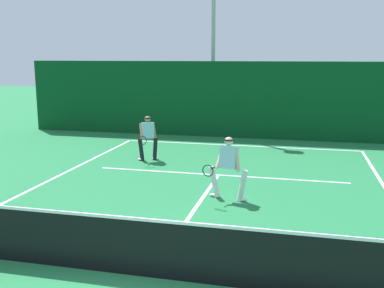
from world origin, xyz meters
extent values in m
plane|color=#247B44|center=(0.00, 0.00, 0.00)|extent=(80.00, 80.00, 0.00)
cube|color=white|center=(0.00, 11.11, 0.00)|extent=(9.27, 0.10, 0.01)
cube|color=white|center=(0.00, 6.50, 0.00)|extent=(7.56, 0.10, 0.01)
cube|color=white|center=(0.00, 3.20, 0.00)|extent=(0.10, 6.40, 0.01)
cube|color=black|center=(0.00, 0.00, 0.48)|extent=(9.99, 0.02, 0.95)
cube|color=white|center=(0.00, 0.00, 0.98)|extent=(9.99, 0.03, 0.05)
cylinder|color=silver|center=(1.00, 4.20, 0.40)|extent=(0.30, 0.20, 0.81)
cylinder|color=silver|center=(0.27, 4.39, 0.40)|extent=(0.36, 0.22, 0.80)
ellipsoid|color=white|center=(1.00, 4.20, 0.04)|extent=(0.28, 0.17, 0.09)
ellipsoid|color=white|center=(0.27, 4.39, 0.04)|extent=(0.28, 0.17, 0.09)
cube|color=#9EDBEA|center=(0.63, 4.30, 1.07)|extent=(0.48, 0.42, 0.59)
cylinder|color=beige|center=(0.85, 4.24, 1.05)|extent=(0.19, 0.13, 0.62)
cylinder|color=beige|center=(0.41, 4.35, 1.05)|extent=(0.20, 0.46, 0.53)
sphere|color=beige|center=(0.63, 4.30, 1.48)|extent=(0.21, 0.21, 0.21)
cylinder|color=black|center=(0.63, 4.30, 1.51)|extent=(0.28, 0.28, 0.04)
cylinder|color=black|center=(0.30, 4.12, 0.84)|extent=(0.09, 0.26, 0.03)
torus|color=black|center=(0.22, 3.79, 0.84)|extent=(0.29, 0.09, 0.29)
cylinder|color=black|center=(-2.48, 7.98, 0.38)|extent=(0.23, 0.21, 0.77)
cylinder|color=black|center=(-2.91, 7.75, 0.38)|extent=(0.26, 0.22, 0.78)
ellipsoid|color=white|center=(-2.48, 7.98, 0.04)|extent=(0.28, 0.22, 0.09)
ellipsoid|color=white|center=(-2.91, 7.75, 0.04)|extent=(0.28, 0.22, 0.09)
cube|color=#8CCCE0|center=(-2.69, 7.87, 1.04)|extent=(0.47, 0.41, 0.55)
cylinder|color=#9E704C|center=(-2.50, 7.97, 1.01)|extent=(0.19, 0.16, 0.59)
cylinder|color=#9E704C|center=(-2.89, 7.76, 1.01)|extent=(0.27, 0.41, 0.53)
sphere|color=#9E704C|center=(-2.69, 7.87, 1.42)|extent=(0.21, 0.21, 0.21)
cylinder|color=black|center=(-2.69, 7.87, 1.46)|extent=(0.30, 0.30, 0.04)
cylinder|color=black|center=(-2.82, 7.52, 0.81)|extent=(0.15, 0.25, 0.03)
torus|color=black|center=(-2.66, 7.22, 0.81)|extent=(0.27, 0.16, 0.29)
sphere|color=#D1E033|center=(0.87, 1.84, 0.03)|extent=(0.07, 0.07, 0.07)
sphere|color=#D1E033|center=(-0.50, 1.53, 0.03)|extent=(0.07, 0.07, 0.07)
cube|color=#09421D|center=(0.00, 12.87, 1.64)|extent=(20.05, 0.12, 3.29)
cylinder|color=#9EA39E|center=(-1.61, 13.81, 4.01)|extent=(0.18, 0.18, 8.03)
camera|label=1|loc=(2.28, -6.39, 3.54)|focal=42.05mm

